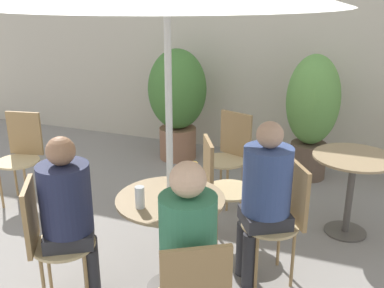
# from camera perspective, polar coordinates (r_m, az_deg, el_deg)

# --- Properties ---
(storefront_wall) EXTENTS (10.00, 0.06, 3.00)m
(storefront_wall) POSITION_cam_1_polar(r_m,az_deg,el_deg) (5.66, 8.78, 13.57)
(storefront_wall) COLOR beige
(storefront_wall) RESTS_ON ground_plane
(cafe_table_near) EXTENTS (0.73, 0.73, 0.72)m
(cafe_table_near) POSITION_cam_1_polar(r_m,az_deg,el_deg) (3.09, -2.72, -9.48)
(cafe_table_near) COLOR #514C47
(cafe_table_near) RESTS_ON ground_plane
(cafe_table_far) EXTENTS (0.68, 0.68, 0.72)m
(cafe_table_far) POSITION_cam_1_polar(r_m,az_deg,el_deg) (4.03, 19.67, -3.76)
(cafe_table_far) COLOR #514C47
(cafe_table_far) RESTS_ON ground_plane
(bistro_chair_0) EXTENTS (0.47, 0.46, 0.89)m
(bistro_chair_0) POSITION_cam_1_polar(r_m,az_deg,el_deg) (3.11, -17.89, -10.77)
(bistro_chair_0) COLOR tan
(bistro_chair_0) RESTS_ON ground_plane
(bistro_chair_2) EXTENTS (0.47, 0.46, 0.89)m
(bistro_chair_2) POSITION_cam_1_polar(r_m,az_deg,el_deg) (3.29, 11.52, -8.44)
(bistro_chair_2) COLOR tan
(bistro_chair_2) RESTS_ON ground_plane
(bistro_chair_4) EXTENTS (0.47, 0.46, 0.89)m
(bistro_chair_4) POSITION_cam_1_polar(r_m,az_deg,el_deg) (3.72, 3.44, -4.68)
(bistro_chair_4) COLOR tan
(bistro_chair_4) RESTS_ON ground_plane
(bistro_chair_5) EXTENTS (0.44, 0.45, 0.89)m
(bistro_chair_5) POSITION_cam_1_polar(r_m,az_deg,el_deg) (4.43, 4.88, -0.68)
(bistro_chair_5) COLOR tan
(bistro_chair_5) RESTS_ON ground_plane
(bistro_chair_6) EXTENTS (0.42, 0.44, 0.89)m
(bistro_chair_6) POSITION_cam_1_polar(r_m,az_deg,el_deg) (4.73, -20.81, -0.63)
(bistro_chair_6) COLOR tan
(bistro_chair_6) RESTS_ON ground_plane
(seated_person_0) EXTENTS (0.41, 0.40, 1.19)m
(seated_person_0) POSITION_cam_1_polar(r_m,az_deg,el_deg) (3.01, -15.38, -7.82)
(seated_person_0) COLOR #2D2D33
(seated_person_0) RESTS_ON ground_plane
(seated_person_1) EXTENTS (0.37, 0.38, 1.24)m
(seated_person_1) POSITION_cam_1_polar(r_m,az_deg,el_deg) (2.43, -0.55, -13.16)
(seated_person_1) COLOR gray
(seated_person_1) RESTS_ON ground_plane
(seated_person_2) EXTENTS (0.43, 0.42, 1.21)m
(seated_person_2) POSITION_cam_1_polar(r_m,az_deg,el_deg) (3.16, 9.21, -5.80)
(seated_person_2) COLOR #2D2D33
(seated_person_2) RESTS_ON ground_plane
(beer_glass_0) EXTENTS (0.06, 0.06, 0.14)m
(beer_glass_0) POSITION_cam_1_polar(r_m,az_deg,el_deg) (2.88, -6.64, -6.73)
(beer_glass_0) COLOR silver
(beer_glass_0) RESTS_ON cafe_table_near
(beer_glass_1) EXTENTS (0.07, 0.07, 0.18)m
(beer_glass_1) POSITION_cam_1_polar(r_m,az_deg,el_deg) (3.13, 0.08, -3.93)
(beer_glass_1) COLOR #B28433
(beer_glass_1) RESTS_ON cafe_table_near
(potted_plant_0) EXTENTS (0.71, 0.71, 1.37)m
(potted_plant_0) POSITION_cam_1_polar(r_m,az_deg,el_deg) (5.48, -1.87, 5.96)
(potted_plant_0) COLOR #93664C
(potted_plant_0) RESTS_ON ground_plane
(potted_plant_1) EXTENTS (0.57, 0.57, 1.39)m
(potted_plant_1) POSITION_cam_1_polar(r_m,az_deg,el_deg) (5.06, 15.02, 4.16)
(potted_plant_1) COLOR brown
(potted_plant_1) RESTS_ON ground_plane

